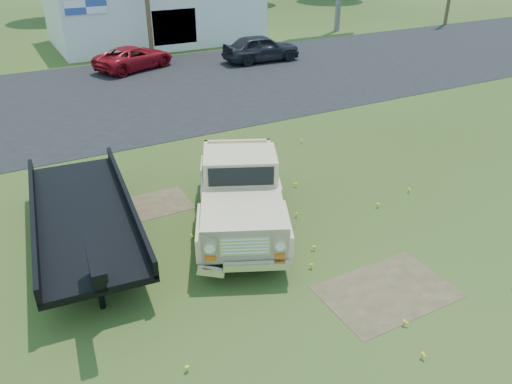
# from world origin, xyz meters

# --- Properties ---
(ground) EXTENTS (140.00, 140.00, 0.00)m
(ground) POSITION_xyz_m (0.00, 0.00, 0.00)
(ground) COLOR #304115
(ground) RESTS_ON ground
(asphalt_lot) EXTENTS (90.00, 14.00, 0.02)m
(asphalt_lot) POSITION_xyz_m (0.00, 15.00, 0.00)
(asphalt_lot) COLOR black
(asphalt_lot) RESTS_ON ground
(dirt_patch_a) EXTENTS (3.00, 2.00, 0.01)m
(dirt_patch_a) POSITION_xyz_m (1.50, -3.00, 0.00)
(dirt_patch_a) COLOR #4C3B29
(dirt_patch_a) RESTS_ON ground
(dirt_patch_b) EXTENTS (2.20, 1.60, 0.01)m
(dirt_patch_b) POSITION_xyz_m (-2.00, 3.50, 0.00)
(dirt_patch_b) COLOR #4C3B29
(dirt_patch_b) RESTS_ON ground
(commercial_building) EXTENTS (14.20, 8.20, 4.15)m
(commercial_building) POSITION_xyz_m (6.00, 26.99, 2.10)
(commercial_building) COLOR silver
(commercial_building) RESTS_ON ground
(vintage_pickup_truck) EXTENTS (4.59, 6.38, 2.16)m
(vintage_pickup_truck) POSITION_xyz_m (-0.10, 1.31, 1.08)
(vintage_pickup_truck) COLOR beige
(vintage_pickup_truck) RESTS_ON ground
(flatbed_trailer) EXTENTS (3.11, 7.49, 1.99)m
(flatbed_trailer) POSITION_xyz_m (-4.13, 2.32, 0.99)
(flatbed_trailer) COLOR black
(flatbed_trailer) RESTS_ON ground
(red_pickup) EXTENTS (5.27, 3.88, 1.33)m
(red_pickup) POSITION_xyz_m (2.21, 19.69, 0.67)
(red_pickup) COLOR maroon
(red_pickup) RESTS_ON ground
(dark_sedan) EXTENTS (4.85, 2.12, 1.63)m
(dark_sedan) POSITION_xyz_m (9.67, 17.86, 0.81)
(dark_sedan) COLOR black
(dark_sedan) RESTS_ON ground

